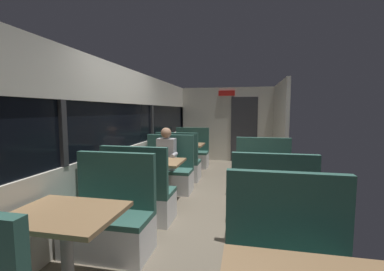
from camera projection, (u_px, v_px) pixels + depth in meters
The scene contains 16 objects.
ground_plane at pixel (207, 211), 4.05m from camera, with size 3.30×9.20×0.02m, color #665B4C.
carriage_window_panel_left at pixel (121, 139), 4.23m from camera, with size 0.09×8.48×2.30m.
carriage_end_bulkhead at pixel (228, 125), 8.02m from camera, with size 2.90×0.11×2.30m.
carriage_aisle_panel_right at pixel (280, 127), 6.57m from camera, with size 0.08×2.40×2.30m, color beige.
dining_table_near_window at pixel (66, 223), 2.13m from camera, with size 0.90×0.70×0.74m.
bench_near_window_facing_entry at pixel (110, 223), 2.84m from camera, with size 0.95×0.50×1.10m.
dining_table_mid_window at pixel (156, 166), 4.30m from camera, with size 0.90×0.70×0.74m.
bench_mid_window_facing_end at pixel (140, 198), 3.65m from camera, with size 0.95×0.50×1.10m.
bench_mid_window_facing_entry at pixel (168, 174), 5.01m from camera, with size 0.95×0.50×1.10m.
dining_table_far_window at pixel (186, 148), 6.47m from camera, with size 0.90×0.70×0.74m.
bench_far_window_facing_end at pixel (179, 166), 5.81m from camera, with size 0.95×0.50×1.10m.
bench_far_window_facing_entry at pixel (191, 155), 7.18m from camera, with size 0.95×0.50×1.10m.
dining_table_rear_aisle at pixel (267, 175), 3.74m from camera, with size 0.90×0.70×0.74m.
bench_rear_aisle_facing_end at pixel (271, 214), 3.09m from camera, with size 0.95×0.50×1.10m.
bench_rear_aisle_facing_entry at pixel (263, 182), 4.46m from camera, with size 0.95×0.50×1.10m.
seated_passenger at pixel (167, 165), 4.92m from camera, with size 0.47×0.55×1.26m.
Camera 1 is at (0.55, -3.88, 1.58)m, focal length 23.85 mm.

